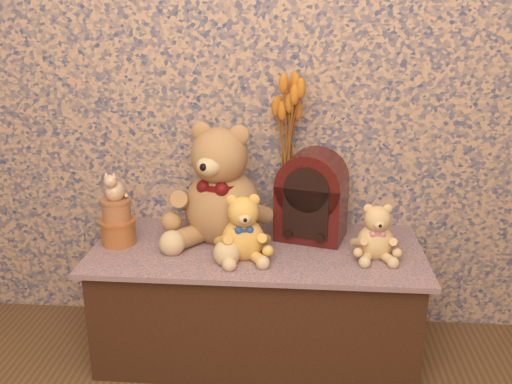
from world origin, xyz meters
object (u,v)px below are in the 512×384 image
teddy_large (222,178)px  cat_figurine (114,185)px  cathedral_radio (312,195)px  ceramic_vase (287,209)px  biscuit_tin_lower (118,232)px  teddy_small (376,228)px  teddy_medium (243,223)px

teddy_large → cat_figurine: bearing=-149.4°
cathedral_radio → ceramic_vase: cathedral_radio is taller
cathedral_radio → biscuit_tin_lower: cathedral_radio is taller
cathedral_radio → cat_figurine: (-0.74, -0.12, 0.06)m
cathedral_radio → ceramic_vase: 0.14m
teddy_small → teddy_large: bearing=164.7°
cathedral_radio → teddy_large: bearing=-159.5°
teddy_medium → cat_figurine: bearing=159.7°
teddy_medium → biscuit_tin_lower: bearing=159.7°
teddy_large → cat_figurine: teddy_large is taller
teddy_small → cathedral_radio: bearing=142.2°
teddy_small → ceramic_vase: size_ratio=1.17×
cat_figurine → teddy_medium: bearing=-1.7°
cathedral_radio → biscuit_tin_lower: 0.76m
teddy_small → cathedral_radio: 0.29m
cathedral_radio → biscuit_tin_lower: (-0.74, -0.12, -0.13)m
teddy_medium → cathedral_radio: bearing=27.6°
teddy_small → ceramic_vase: bearing=143.3°
teddy_large → ceramic_vase: bearing=38.9°
teddy_small → cat_figurine: (-0.98, 0.04, 0.13)m
teddy_medium → cathedral_radio: size_ratio=0.73×
cathedral_radio → ceramic_vase: (-0.10, 0.06, -0.08)m
teddy_large → cat_figurine: (-0.40, -0.09, -0.01)m
biscuit_tin_lower → teddy_large: bearing=12.5°
teddy_large → cathedral_radio: size_ratio=1.41×
cathedral_radio → biscuit_tin_lower: size_ratio=2.69×
teddy_large → cathedral_radio: 0.35m
cathedral_radio → ceramic_vase: size_ratio=1.87×
teddy_large → teddy_medium: bearing=-41.7°
teddy_small → ceramic_vase: (-0.33, 0.22, -0.02)m
teddy_small → ceramic_vase: teddy_small is taller
ceramic_vase → teddy_large: bearing=-159.2°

